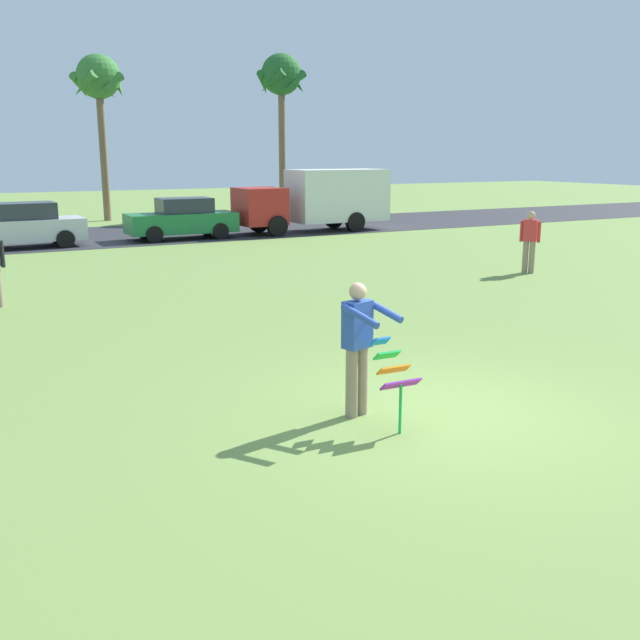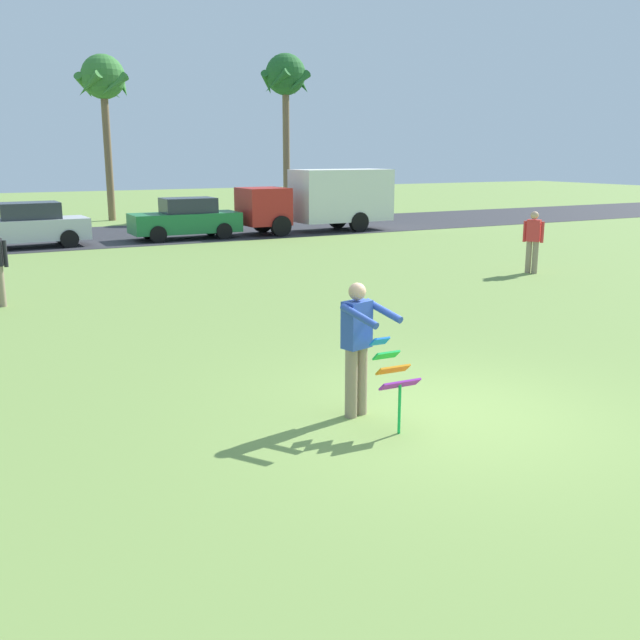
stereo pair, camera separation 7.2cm
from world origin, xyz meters
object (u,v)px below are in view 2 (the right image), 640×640
at_px(parked_truck_red_cab, 324,198).
at_px(palm_tree_far_left, 286,81).
at_px(parked_car_green, 186,219).
at_px(person_walker_near, 533,240).
at_px(palm_tree_centre_far, 103,84).
at_px(kite_held, 393,372).
at_px(parked_car_silver, 27,226).
at_px(person_kite_flyer, 358,344).

distance_m(parked_truck_red_cab, palm_tree_far_left, 9.90).
bearing_deg(parked_car_green, person_walker_near, -63.96).
height_order(palm_tree_centre_far, palm_tree_far_left, palm_tree_far_left).
height_order(kite_held, parked_car_silver, parked_car_silver).
bearing_deg(palm_tree_far_left, parked_car_green, -135.30).
distance_m(palm_tree_centre_far, person_walker_near, 23.79).
relative_size(kite_held, palm_tree_centre_far, 0.14).
bearing_deg(parked_truck_red_cab, person_walker_near, -90.16).
xyz_separation_m(person_kite_flyer, kite_held, (0.15, -0.59, -0.23)).
bearing_deg(palm_tree_far_left, parked_car_silver, -150.12).
xyz_separation_m(parked_car_green, person_walker_near, (6.12, -12.52, 0.16)).
relative_size(person_kite_flyer, parked_car_silver, 0.41).
bearing_deg(parked_car_green, parked_truck_red_cab, -0.00).
xyz_separation_m(parked_car_silver, parked_truck_red_cab, (11.98, -0.00, 0.64)).
bearing_deg(parked_car_silver, kite_held, -84.19).
xyz_separation_m(kite_held, parked_car_silver, (-2.09, 20.52, 0.05)).
xyz_separation_m(parked_car_green, parked_truck_red_cab, (6.15, -0.00, 0.64)).
xyz_separation_m(kite_held, palm_tree_far_left, (11.80, 28.50, 6.22)).
xyz_separation_m(palm_tree_centre_far, person_walker_near, (7.06, -22.00, -5.64)).
bearing_deg(parked_car_green, parked_car_silver, 179.98).
xyz_separation_m(person_kite_flyer, parked_truck_red_cab, (10.04, 19.92, 0.46)).
relative_size(person_kite_flyer, kite_held, 1.59).
relative_size(parked_car_green, person_walker_near, 2.43).
bearing_deg(parked_truck_red_cab, palm_tree_far_left, 76.53).
xyz_separation_m(parked_truck_red_cab, person_walker_near, (-0.03, -12.52, -0.48)).
bearing_deg(person_walker_near, parked_truck_red_cab, 89.84).
relative_size(kite_held, palm_tree_far_left, 0.13).
relative_size(palm_tree_centre_far, palm_tree_far_left, 0.95).
relative_size(parked_car_green, parked_truck_red_cab, 0.63).
bearing_deg(parked_car_green, person_kite_flyer, -101.03).
xyz_separation_m(person_kite_flyer, person_walker_near, (10.00, 7.40, -0.02)).
relative_size(parked_car_green, palm_tree_centre_far, 0.53).
bearing_deg(palm_tree_centre_far, parked_truck_red_cab, -53.21).
bearing_deg(parked_car_silver, parked_car_green, -0.02).
relative_size(kite_held, parked_truck_red_cab, 0.16).
relative_size(palm_tree_centre_far, person_walker_near, 4.59).
distance_m(parked_car_silver, palm_tree_centre_far, 12.14).
relative_size(parked_truck_red_cab, palm_tree_centre_far, 0.85).
height_order(person_kite_flyer, person_walker_near, same).
distance_m(palm_tree_far_left, person_walker_near, 21.46).
height_order(kite_held, parked_truck_red_cab, parked_truck_red_cab).
distance_m(person_kite_flyer, parked_car_green, 20.30).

